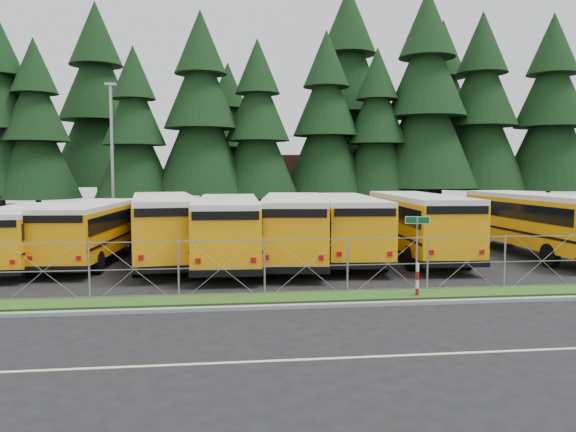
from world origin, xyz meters
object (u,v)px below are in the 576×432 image
object	(u,v)px
bus_2	(164,229)
striped_bollard	(417,280)
bus_5	(344,228)
bus_6	(416,226)
bus_3	(228,231)
light_standard	(112,154)
bus_east	(532,225)
bus_4	(293,229)
bus_0	(25,237)
street_sign	(417,239)
bus_1	(93,233)

from	to	relation	value
bus_2	striped_bollard	bearing A→B (deg)	-50.15
bus_5	bus_6	world-z (taller)	bus_6
bus_3	light_standard	size ratio (longest dim) A/B	1.18
bus_2	bus_6	size ratio (longest dim) A/B	1.00
bus_3	bus_east	distance (m)	15.73
bus_2	bus_east	bearing A→B (deg)	-7.99
bus_4	bus_east	distance (m)	12.59
bus_0	bus_east	world-z (taller)	bus_east
bus_east	street_sign	size ratio (longest dim) A/B	4.38
bus_3	bus_4	distance (m)	3.14
bus_4	striped_bollard	distance (m)	8.64
street_sign	striped_bollard	size ratio (longest dim) A/B	2.34
bus_5	bus_6	distance (m)	3.72
bus_4	light_standard	xyz separation A→B (m)	(-10.52, 11.93, 3.91)
bus_1	bus_3	xyz separation A→B (m)	(6.42, -1.49, 0.13)
bus_5	bus_3	bearing A→B (deg)	-166.32
bus_2	bus_east	world-z (taller)	bus_east
bus_1	bus_6	xyz separation A→B (m)	(15.88, -0.51, 0.17)
bus_5	bus_east	xyz separation A→B (m)	(9.96, -0.02, 0.05)
bus_0	bus_1	bearing A→B (deg)	11.69
bus_6	bus_3	bearing A→B (deg)	-170.85
bus_1	bus_5	bearing A→B (deg)	2.11
bus_2	bus_3	size ratio (longest dim) A/B	1.03
bus_1	street_sign	size ratio (longest dim) A/B	3.90
bus_east	light_standard	bearing A→B (deg)	153.17
bus_0	striped_bollard	distance (m)	17.84
bus_2	bus_3	world-z (taller)	bus_2
bus_0	street_sign	bearing A→B (deg)	-30.16
bus_3	bus_east	world-z (taller)	bus_east
bus_4	striped_bollard	world-z (taller)	bus_4
light_standard	street_sign	bearing A→B (deg)	-54.98
bus_1	bus_3	distance (m)	6.59
bus_2	bus_6	distance (m)	12.52
bus_4	bus_5	distance (m)	2.70
bus_6	bus_east	bearing A→B (deg)	2.97
bus_1	bus_2	world-z (taller)	bus_2
street_sign	light_standard	bearing A→B (deg)	125.02
light_standard	striped_bollard	bearing A→B (deg)	-55.18
bus_east	bus_2	bearing A→B (deg)	178.65
bus_1	striped_bollard	xyz separation A→B (m)	(12.84, -9.11, -0.83)
bus_5	striped_bollard	bearing A→B (deg)	-81.44
bus_3	bus_6	xyz separation A→B (m)	(9.46, 0.98, 0.04)
bus_4	street_sign	size ratio (longest dim) A/B	4.31
bus_3	street_sign	bearing A→B (deg)	-47.52
bus_1	striped_bollard	bearing A→B (deg)	-30.81
bus_2	bus_1	bearing A→B (deg)	166.54
striped_bollard	bus_6	bearing A→B (deg)	70.52
striped_bollard	bus_east	bearing A→B (deg)	42.70
bus_4	bus_5	size ratio (longest dim) A/B	1.02
bus_4	bus_5	xyz separation A→B (m)	(2.62, 0.67, -0.02)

